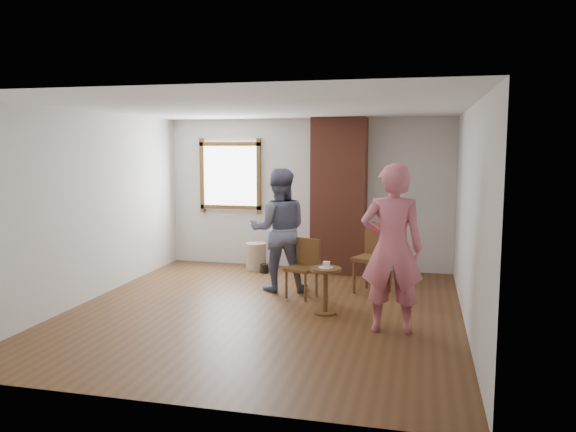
{
  "coord_description": "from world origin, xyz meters",
  "views": [
    {
      "loc": [
        1.95,
        -6.82,
        2.13
      ],
      "look_at": [
        0.12,
        0.8,
        1.15
      ],
      "focal_mm": 35.0,
      "sensor_mm": 36.0,
      "label": 1
    }
  ],
  "objects_px": {
    "dining_chair_right": "(375,254)",
    "man": "(279,230)",
    "stoneware_crock": "(256,256)",
    "dining_chair_left": "(304,264)",
    "side_table": "(326,283)",
    "person_pink": "(392,249)"
  },
  "relations": [
    {
      "from": "stoneware_crock",
      "to": "dining_chair_right",
      "type": "relative_size",
      "value": 0.45
    },
    {
      "from": "dining_chair_right",
      "to": "person_pink",
      "type": "bearing_deg",
      "value": -56.89
    },
    {
      "from": "side_table",
      "to": "man",
      "type": "distance_m",
      "value": 1.45
    },
    {
      "from": "dining_chair_left",
      "to": "dining_chair_right",
      "type": "xyz_separation_m",
      "value": [
        0.96,
        0.49,
        0.1
      ]
    },
    {
      "from": "dining_chair_left",
      "to": "side_table",
      "type": "height_order",
      "value": "dining_chair_left"
    },
    {
      "from": "dining_chair_left",
      "to": "person_pink",
      "type": "distance_m",
      "value": 1.88
    },
    {
      "from": "dining_chair_right",
      "to": "side_table",
      "type": "bearing_deg",
      "value": -89.8
    },
    {
      "from": "stoneware_crock",
      "to": "dining_chair_right",
      "type": "xyz_separation_m",
      "value": [
        2.14,
        -1.06,
        0.34
      ]
    },
    {
      "from": "stoneware_crock",
      "to": "side_table",
      "type": "relative_size",
      "value": 0.77
    },
    {
      "from": "stoneware_crock",
      "to": "side_table",
      "type": "height_order",
      "value": "side_table"
    },
    {
      "from": "side_table",
      "to": "person_pink",
      "type": "relative_size",
      "value": 0.31
    },
    {
      "from": "stoneware_crock",
      "to": "dining_chair_left",
      "type": "relative_size",
      "value": 0.56
    },
    {
      "from": "dining_chair_right",
      "to": "person_pink",
      "type": "height_order",
      "value": "person_pink"
    },
    {
      "from": "stoneware_crock",
      "to": "person_pink",
      "type": "height_order",
      "value": "person_pink"
    },
    {
      "from": "dining_chair_right",
      "to": "person_pink",
      "type": "xyz_separation_m",
      "value": [
        0.33,
        -1.76,
        0.41
      ]
    },
    {
      "from": "side_table",
      "to": "person_pink",
      "type": "bearing_deg",
      "value": -30.72
    },
    {
      "from": "dining_chair_left",
      "to": "dining_chair_right",
      "type": "height_order",
      "value": "dining_chair_right"
    },
    {
      "from": "dining_chair_right",
      "to": "man",
      "type": "distance_m",
      "value": 1.46
    },
    {
      "from": "side_table",
      "to": "person_pink",
      "type": "height_order",
      "value": "person_pink"
    },
    {
      "from": "side_table",
      "to": "person_pink",
      "type": "distance_m",
      "value": 1.14
    },
    {
      "from": "stoneware_crock",
      "to": "dining_chair_right",
      "type": "height_order",
      "value": "dining_chair_right"
    },
    {
      "from": "stoneware_crock",
      "to": "dining_chair_left",
      "type": "distance_m",
      "value": 1.96
    }
  ]
}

